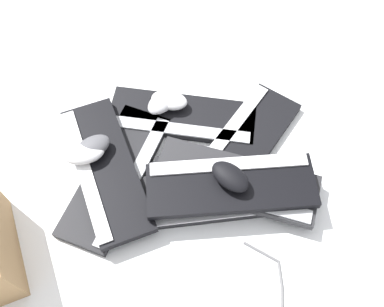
% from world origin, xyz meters
% --- Properties ---
extents(ground_plane, '(3.20, 3.20, 0.00)m').
position_xyz_m(ground_plane, '(0.00, 0.00, 0.00)').
color(ground_plane, white).
extents(keyboard_0, '(0.45, 0.36, 0.03)m').
position_xyz_m(keyboard_0, '(0.18, -0.00, 0.01)').
color(keyboard_0, black).
rests_on(keyboard_0, ground).
extents(keyboard_1, '(0.16, 0.44, 0.03)m').
position_xyz_m(keyboard_1, '(0.14, 0.12, 0.01)').
color(keyboard_1, black).
rests_on(keyboard_1, ground).
extents(keyboard_2, '(0.46, 0.32, 0.03)m').
position_xyz_m(keyboard_2, '(-0.06, 0.11, 0.01)').
color(keyboard_2, black).
rests_on(keyboard_2, ground).
extents(keyboard_3, '(0.24, 0.46, 0.03)m').
position_xyz_m(keyboard_3, '(-0.10, -0.15, 0.01)').
color(keyboard_3, black).
rests_on(keyboard_3, ground).
extents(keyboard_4, '(0.43, 0.40, 0.03)m').
position_xyz_m(keyboard_4, '(0.10, -0.11, 0.01)').
color(keyboard_4, black).
rests_on(keyboard_4, ground).
extents(keyboard_5, '(0.46, 0.27, 0.03)m').
position_xyz_m(keyboard_5, '(0.19, 0.00, 0.04)').
color(keyboard_5, '#232326').
rests_on(keyboard_5, keyboard_0).
extents(keyboard_6, '(0.45, 0.38, 0.03)m').
position_xyz_m(keyboard_6, '(-0.13, -0.16, 0.04)').
color(keyboard_6, black).
rests_on(keyboard_6, keyboard_3).
extents(keyboard_7, '(0.44, 0.39, 0.03)m').
position_xyz_m(keyboard_7, '(0.19, -0.03, 0.07)').
color(keyboard_7, black).
rests_on(keyboard_7, keyboard_5).
extents(mouse_0, '(0.08, 0.12, 0.04)m').
position_xyz_m(mouse_0, '(-0.12, 0.11, 0.05)').
color(mouse_0, '#B7B7BC').
rests_on(mouse_0, keyboard_2).
extents(mouse_1, '(0.10, 0.13, 0.04)m').
position_xyz_m(mouse_1, '(-0.18, -0.15, 0.08)').
color(mouse_1, '#4C4C51').
rests_on(mouse_1, keyboard_6).
extents(mouse_2, '(0.13, 0.10, 0.04)m').
position_xyz_m(mouse_2, '(-0.11, 0.12, 0.05)').
color(mouse_2, silver).
rests_on(mouse_2, keyboard_2).
extents(mouse_3, '(0.12, 0.08, 0.04)m').
position_xyz_m(mouse_3, '(0.18, -0.03, 0.11)').
color(mouse_3, black).
rests_on(mouse_3, keyboard_7).
extents(mouse_4, '(0.12, 0.12, 0.04)m').
position_xyz_m(mouse_4, '(-0.19, -0.17, 0.08)').
color(mouse_4, silver).
rests_on(mouse_4, keyboard_6).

